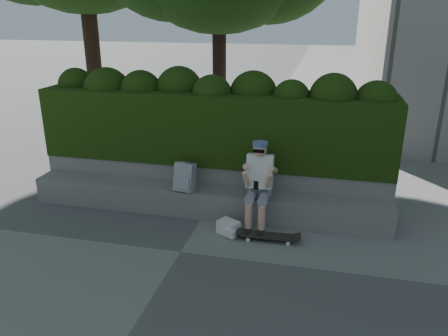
% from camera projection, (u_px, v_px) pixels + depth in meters
% --- Properties ---
extents(ground, '(80.00, 80.00, 0.00)m').
position_uv_depth(ground, '(181.00, 252.00, 6.19)').
color(ground, slate).
rests_on(ground, ground).
extents(bench_ledge, '(6.00, 0.45, 0.45)m').
position_uv_depth(bench_ledge, '(204.00, 202.00, 7.26)').
color(bench_ledge, gray).
rests_on(bench_ledge, ground).
extents(planter_wall, '(6.00, 0.50, 0.75)m').
position_uv_depth(planter_wall, '(211.00, 183.00, 7.64)').
color(planter_wall, gray).
rests_on(planter_wall, ground).
extents(hedge, '(6.00, 1.00, 1.20)m').
position_uv_depth(hedge, '(214.00, 126.00, 7.52)').
color(hedge, black).
rests_on(hedge, planter_wall).
extents(person, '(0.40, 0.76, 1.38)m').
position_uv_depth(person, '(259.00, 181.00, 6.71)').
color(person, gray).
rests_on(person, ground).
extents(skateboard, '(0.85, 0.24, 0.09)m').
position_uv_depth(skateboard, '(269.00, 236.00, 6.48)').
color(skateboard, black).
rests_on(skateboard, ground).
extents(backpack_plaid, '(0.35, 0.23, 0.47)m').
position_uv_depth(backpack_plaid, '(185.00, 177.00, 7.08)').
color(backpack_plaid, '#B7B6BB').
rests_on(backpack_plaid, bench_ledge).
extents(backpack_ground, '(0.38, 0.35, 0.20)m').
position_uv_depth(backpack_ground, '(228.00, 227.00, 6.68)').
color(backpack_ground, silver).
rests_on(backpack_ground, ground).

